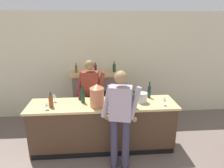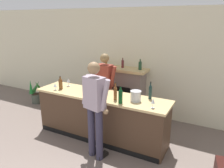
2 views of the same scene
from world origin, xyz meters
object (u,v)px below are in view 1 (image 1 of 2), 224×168
wine_bottle_rose_blush (125,98)px  wine_glass_front_left (111,99)px  wine_bottle_burgundy_dark (80,93)px  wine_glass_back_row (46,105)px  person_bartender (91,94)px  wine_bottle_chardonnay_pale (149,91)px  wine_bottle_riesling_slim (83,95)px  fireplace_stone (96,95)px  copper_dispenser (97,95)px  wine_glass_mid_counter (54,96)px  wine_glass_by_dispenser (165,99)px  ice_bucket_steel (142,98)px  wine_glass_front_right (92,95)px  person_customer (120,117)px  wine_bottle_port_short (51,101)px  wine_bottle_cabernet_heavy (134,100)px

wine_bottle_rose_blush → wine_glass_front_left: bearing=172.1°
wine_bottle_burgundy_dark → wine_glass_back_row: bearing=-141.5°
person_bartender → wine_bottle_chardonnay_pale: bearing=-17.3°
wine_bottle_riesling_slim → wine_glass_front_left: bearing=-17.8°
fireplace_stone → copper_dispenser: bearing=-89.0°
wine_glass_mid_counter → copper_dispenser: bearing=-18.8°
wine_bottle_riesling_slim → wine_glass_by_dispenser: bearing=-9.3°
wine_bottle_chardonnay_pale → wine_glass_front_left: size_ratio=1.96×
wine_bottle_chardonnay_pale → wine_bottle_riesling_slim: (-1.36, -0.16, 0.00)m
copper_dispenser → wine_bottle_riesling_slim: (-0.28, 0.21, -0.07)m
ice_bucket_steel → person_bartender: bearing=148.8°
fireplace_stone → wine_bottle_rose_blush: fireplace_stone is taller
wine_glass_mid_counter → wine_glass_by_dispenser: wine_glass_mid_counter is taller
copper_dispenser → wine_glass_front_right: 0.30m
person_customer → wine_glass_front_left: person_customer is taller
copper_dispenser → wine_glass_mid_counter: copper_dispenser is taller
person_customer → ice_bucket_steel: (0.50, 0.64, 0.08)m
person_bartender → ice_bucket_steel: bearing=-31.2°
wine_bottle_riesling_slim → wine_bottle_port_short: 0.60m
wine_glass_mid_counter → wine_glass_back_row: (-0.07, -0.36, -0.03)m
person_customer → person_bartender: size_ratio=1.04×
wine_bottle_port_short → wine_glass_back_row: size_ratio=1.98×
ice_bucket_steel → wine_bottle_cabernet_heavy: size_ratio=0.63×
copper_dispenser → wine_glass_mid_counter: size_ratio=2.38×
person_customer → wine_bottle_riesling_slim: (-0.65, 0.72, 0.14)m
person_bartender → ice_bucket_steel: (1.03, -0.62, 0.13)m
person_bartender → wine_bottle_cabernet_heavy: 1.20m
wine_bottle_riesling_slim → wine_glass_front_left: (0.53, -0.17, -0.03)m
fireplace_stone → wine_glass_mid_counter: bearing=-124.5°
wine_bottle_cabernet_heavy → wine_glass_back_row: wine_bottle_cabernet_heavy is taller
wine_bottle_port_short → wine_bottle_burgundy_dark: bearing=33.6°
ice_bucket_steel → wine_bottle_burgundy_dark: wine_bottle_burgundy_dark is taller
wine_glass_mid_counter → wine_glass_front_right: size_ratio=1.09×
wine_glass_front_right → wine_glass_by_dispenser: 1.40m
wine_glass_front_right → wine_glass_by_dispenser: size_ratio=0.96×
wine_bottle_chardonnay_pale → wine_bottle_port_short: bearing=-170.3°
copper_dispenser → ice_bucket_steel: size_ratio=2.14×
copper_dispenser → wine_glass_front_left: copper_dispenser is taller
wine_glass_front_left → ice_bucket_steel: bearing=8.5°
person_bartender → ice_bucket_steel: person_bartender is taller
wine_glass_back_row → wine_glass_front_left: wine_glass_front_left is taller
fireplace_stone → wine_bottle_riesling_slim: (-0.25, -1.27, 0.49)m
fireplace_stone → person_bartender: bearing=-99.3°
fireplace_stone → wine_bottle_chardonnay_pale: 1.64m
wine_glass_front_right → wine_glass_back_row: size_ratio=1.16×
person_bartender → ice_bucket_steel: size_ratio=8.33×
person_bartender → wine_bottle_port_short: 1.02m
wine_bottle_riesling_slim → copper_dispenser: bearing=-36.9°
wine_glass_back_row → wine_bottle_burgundy_dark: bearing=38.5°
ice_bucket_steel → wine_bottle_cabernet_heavy: bearing=-130.5°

